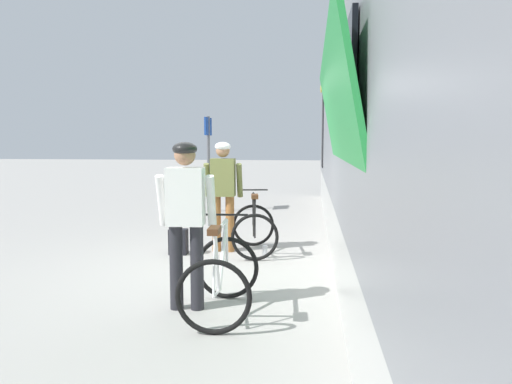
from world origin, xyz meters
The scene contains 9 objects.
ground_plane centered at (0.00, 0.00, 0.00)m, with size 80.00×80.00×0.00m, color #A09E99.
train_car centered at (3.09, -0.18, 1.97)m, with size 3.20×18.49×3.88m.
cyclist_near_in_white centered at (0.00, -1.73, 1.05)m, with size 0.63×0.33×1.76m.
cyclist_far_in_olive centered at (-0.11, 0.94, 1.05)m, with size 0.62×0.32×1.76m.
bicycle_near_white centered at (0.39, -1.87, 0.40)m, with size 0.77×1.11×0.99m.
bicycle_far_black centered at (0.40, 0.88, 0.40)m, with size 0.86×1.16×0.99m.
backpack_on_platform centered at (-0.77, 0.66, 0.20)m, with size 0.28×0.18×0.40m, color black.
water_bottle_near_the_bikes centered at (0.61, 0.57, 0.10)m, with size 0.08×0.08×0.19m, color silver.
platform_sign_post centered at (-1.28, 5.22, 1.62)m, with size 0.08×0.70×2.40m.
Camera 1 is at (1.29, -6.50, 1.76)m, focal length 33.34 mm.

